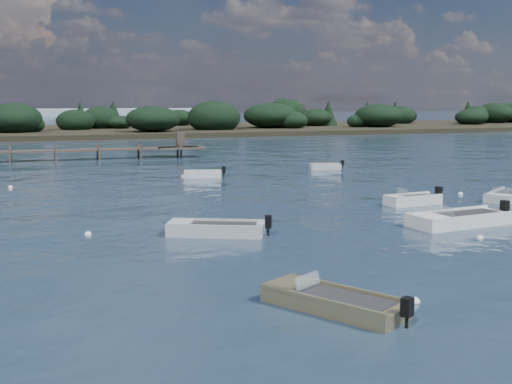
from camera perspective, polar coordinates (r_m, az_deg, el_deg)
name	(u,v)px	position (r m, az deg, el deg)	size (l,w,h in m)	color
ground	(128,150)	(80.89, -11.32, 3.72)	(400.00, 400.00, 0.00)	#19293A
dinghy_mid_white_a	(460,221)	(33.52, 17.70, -2.51)	(5.96, 2.69, 1.37)	white
tender_far_white	(203,175)	(51.33, -4.75, 1.48)	(3.37, 1.88, 1.13)	white
tender_far_grey_b	(325,168)	(57.34, 6.18, 2.16)	(3.11, 1.64, 1.04)	#B7BCBE
dinghy_near_olive	(333,305)	(19.54, 6.87, -9.90)	(3.61, 4.59, 1.15)	#6B6647
dinghy_mid_white_b	(506,197)	(42.78, 21.33, -0.45)	(4.32, 3.63, 1.12)	#B7BCBE
dinghy_mid_grey	(216,231)	(29.73, -3.59, -3.50)	(4.76, 3.35, 1.21)	#B7BCBE
dinghy_extra_a	(413,202)	(39.16, 13.76, -0.84)	(3.84, 1.63, 1.29)	white
buoy_a	(415,302)	(20.70, 13.93, -9.48)	(0.32, 0.32, 0.32)	white
buoy_b	(480,239)	(30.61, 19.29, -3.93)	(0.32, 0.32, 0.32)	white
buoy_c	(88,235)	(30.70, -14.71, -3.69)	(0.32, 0.32, 0.32)	white
buoy_d	(511,204)	(41.31, 21.69, -0.97)	(0.32, 0.32, 0.32)	white
buoy_e	(183,177)	(52.01, -6.52, 1.36)	(0.32, 0.32, 0.32)	white
buoy_extra_a	(461,194)	(44.29, 17.72, -0.19)	(0.32, 0.32, 0.32)	white
buoy_extra_b	(10,188)	(48.55, -21.00, 0.37)	(0.32, 0.32, 0.32)	white
far_headland	(229,121)	(125.23, -2.43, 6.34)	(190.00, 40.00, 5.80)	black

